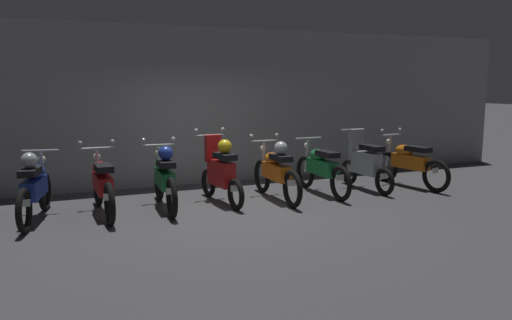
# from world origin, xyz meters

# --- Properties ---
(ground_plane) EXTENTS (80.00, 80.00, 0.00)m
(ground_plane) POSITION_xyz_m (0.00, 0.00, 0.00)
(ground_plane) COLOR #424244
(back_wall) EXTENTS (16.00, 0.30, 3.23)m
(back_wall) POSITION_xyz_m (0.00, 2.62, 1.61)
(back_wall) COLOR gray
(back_wall) RESTS_ON ground
(motorbike_slot_1) EXTENTS (0.62, 1.93, 1.08)m
(motorbike_slot_1) POSITION_xyz_m (-2.99, 0.65, 0.53)
(motorbike_slot_1) COLOR black
(motorbike_slot_1) RESTS_ON ground
(motorbike_slot_2) EXTENTS (0.59, 1.95, 1.15)m
(motorbike_slot_2) POSITION_xyz_m (-2.00, 0.63, 0.49)
(motorbike_slot_2) COLOR black
(motorbike_slot_2) RESTS_ON ground
(motorbike_slot_3) EXTENTS (0.59, 1.95, 1.15)m
(motorbike_slot_3) POSITION_xyz_m (-1.00, 0.65, 0.53)
(motorbike_slot_3) COLOR black
(motorbike_slot_3) RESTS_ON ground
(motorbike_slot_4) EXTENTS (0.59, 1.68, 1.29)m
(motorbike_slot_4) POSITION_xyz_m (-0.00, 0.67, 0.57)
(motorbike_slot_4) COLOR black
(motorbike_slot_4) RESTS_ON ground
(motorbike_slot_5) EXTENTS (0.59, 1.95, 1.15)m
(motorbike_slot_5) POSITION_xyz_m (1.00, 0.53, 0.53)
(motorbike_slot_5) COLOR black
(motorbike_slot_5) RESTS_ON ground
(motorbike_slot_6) EXTENTS (0.56, 1.95, 1.03)m
(motorbike_slot_6) POSITION_xyz_m (2.00, 0.64, 0.49)
(motorbike_slot_6) COLOR black
(motorbike_slot_6) RESTS_ON ground
(motorbike_slot_7) EXTENTS (0.56, 1.68, 1.18)m
(motorbike_slot_7) POSITION_xyz_m (2.99, 0.66, 0.52)
(motorbike_slot_7) COLOR black
(motorbike_slot_7) RESTS_ON ground
(motorbike_slot_8) EXTENTS (0.58, 1.94, 1.15)m
(motorbike_slot_8) POSITION_xyz_m (3.99, 0.56, 0.49)
(motorbike_slot_8) COLOR black
(motorbike_slot_8) RESTS_ON ground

